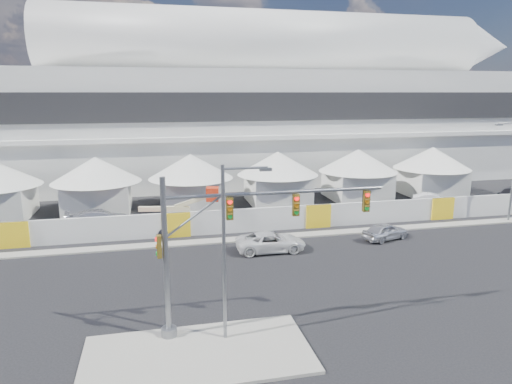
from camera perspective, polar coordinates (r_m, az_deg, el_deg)
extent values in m
plane|color=black|center=(25.23, 6.20, -14.56)|extent=(160.00, 160.00, 0.00)
cube|color=gray|center=(21.52, -7.25, -19.49)|extent=(10.00, 5.00, 0.15)
cube|color=gray|center=(44.96, 25.64, -3.49)|extent=(80.00, 1.20, 0.12)
cube|color=silver|center=(65.25, 1.11, 8.49)|extent=(80.00, 24.00, 14.00)
cube|color=black|center=(53.41, 4.27, 10.61)|extent=(68.00, 0.30, 3.20)
cube|color=silver|center=(53.39, 4.29, 6.84)|extent=(72.00, 0.80, 0.50)
cylinder|color=silver|center=(63.49, 1.60, 18.12)|extent=(57.60, 8.40, 8.40)
cylinder|color=silver|center=(63.96, 3.42, 17.68)|extent=(51.60, 6.80, 6.80)
cylinder|color=silver|center=(64.50, 5.21, 17.24)|extent=(45.60, 5.20, 5.20)
cone|color=silver|center=(78.26, 26.60, 15.94)|extent=(8.00, 7.60, 7.60)
cube|color=silver|center=(46.64, -19.15, -0.59)|extent=(6.00, 6.00, 3.00)
cone|color=silver|center=(46.14, -19.39, 2.68)|extent=(8.40, 8.40, 2.40)
cube|color=silver|center=(46.44, -8.07, -0.07)|extent=(6.00, 6.00, 3.00)
cone|color=silver|center=(45.94, -8.17, 3.22)|extent=(8.40, 8.40, 2.40)
cube|color=silver|center=(47.96, 2.70, 0.43)|extent=(6.00, 6.00, 3.00)
cone|color=silver|center=(47.48, 2.74, 3.62)|extent=(8.40, 8.40, 2.40)
cube|color=silver|center=(51.04, 12.50, 0.88)|extent=(6.00, 6.00, 3.00)
cone|color=silver|center=(50.59, 12.64, 3.88)|extent=(8.40, 8.40, 2.40)
cube|color=silver|center=(55.43, 20.96, 1.25)|extent=(6.00, 6.00, 3.00)
cone|color=silver|center=(55.02, 21.18, 4.01)|extent=(8.40, 8.40, 2.40)
cube|color=silver|center=(39.58, 7.73, -2.98)|extent=(70.00, 0.25, 2.00)
imported|color=silver|center=(37.50, 15.86, -4.75)|extent=(2.70, 4.22, 1.34)
imported|color=silver|center=(33.50, 1.86, -6.25)|extent=(2.47, 5.15, 1.42)
imported|color=white|center=(50.06, 21.22, -0.90)|extent=(2.99, 4.07, 1.28)
imported|color=silver|center=(41.37, -18.96, -3.18)|extent=(2.92, 5.73, 1.59)
cylinder|color=slate|center=(21.34, -11.21, -8.26)|extent=(0.25, 0.25, 7.63)
cylinder|color=slate|center=(22.85, -10.81, -16.77)|extent=(0.74, 0.74, 0.40)
cylinder|color=slate|center=(21.25, 2.73, -0.07)|extent=(10.49, 0.17, 0.17)
cube|color=#594714|center=(20.93, -3.32, -2.09)|extent=(0.32, 0.22, 1.05)
cube|color=#594714|center=(21.65, 5.01, -1.63)|extent=(0.32, 0.22, 1.05)
cube|color=#594714|center=(22.98, 13.61, -1.11)|extent=(0.32, 0.22, 1.05)
cube|color=#594714|center=(21.13, -12.00, -6.68)|extent=(0.22, 0.32, 1.05)
cylinder|color=slate|center=(20.76, -4.02, -7.82)|extent=(0.16, 0.16, 8.19)
cylinder|color=slate|center=(19.93, -1.34, 3.00)|extent=(2.00, 0.11, 0.11)
cube|color=slate|center=(20.14, 1.20, 2.84)|extent=(0.55, 0.23, 0.14)
cylinder|color=slate|center=(45.14, 29.09, 7.52)|extent=(2.20, 0.12, 0.12)
cube|color=slate|center=(44.49, 28.11, 7.44)|extent=(0.60, 0.25, 0.15)
cube|color=red|center=(38.30, -13.22, -4.35)|extent=(4.17, 2.44, 1.20)
cube|color=beige|center=(37.88, -11.36, -1.98)|extent=(4.13, 1.14, 0.38)
cube|color=beige|center=(37.84, -7.79, -0.85)|extent=(3.21, 0.92, 1.32)
cube|color=red|center=(37.88, -5.52, 0.07)|extent=(1.14, 1.14, 1.09)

